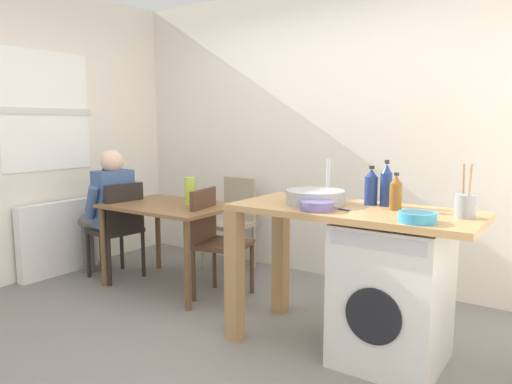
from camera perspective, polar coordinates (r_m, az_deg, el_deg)
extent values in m
plane|color=slate|center=(3.44, -6.96, -16.63)|extent=(5.46, 5.46, 0.00)
cube|color=silver|center=(4.58, 7.49, 6.96)|extent=(4.60, 0.10, 2.70)
cube|color=silver|center=(4.83, -26.86, 6.22)|extent=(0.10, 3.80, 2.70)
cube|color=white|center=(4.94, -23.62, 8.76)|extent=(0.01, 0.90, 1.10)
cube|color=beige|center=(4.93, -23.57, 8.76)|extent=(0.02, 0.96, 0.06)
cube|color=white|center=(4.99, -22.38, -5.08)|extent=(0.10, 0.80, 0.70)
cube|color=brown|center=(4.25, -10.19, -1.64)|extent=(1.10, 0.76, 0.03)
cylinder|color=brown|center=(4.48, -17.65, -6.23)|extent=(0.05, 0.05, 0.71)
cylinder|color=brown|center=(3.77, -8.14, -8.64)|extent=(0.05, 0.05, 0.71)
cylinder|color=brown|center=(4.90, -11.54, -4.81)|extent=(0.05, 0.05, 0.71)
cylinder|color=brown|center=(4.25, -2.07, -6.61)|extent=(0.05, 0.05, 0.71)
cube|color=black|center=(4.69, -16.38, -4.36)|extent=(0.45, 0.45, 0.04)
cube|color=black|center=(4.50, -15.27, -1.92)|extent=(0.08, 0.38, 0.45)
cylinder|color=black|center=(4.81, -19.25, -6.95)|extent=(0.04, 0.04, 0.45)
cylinder|color=black|center=(4.98, -15.62, -6.26)|extent=(0.04, 0.04, 0.45)
cylinder|color=black|center=(4.50, -16.99, -7.84)|extent=(0.04, 0.04, 0.45)
cylinder|color=black|center=(4.69, -13.22, -7.06)|extent=(0.04, 0.04, 0.45)
cube|color=#4C3323|center=(3.99, -3.91, -6.22)|extent=(0.47, 0.47, 0.04)
cube|color=#4C3323|center=(4.02, -6.23, -2.84)|extent=(0.11, 0.38, 0.45)
cylinder|color=#4C3323|center=(4.13, -0.48, -8.93)|extent=(0.04, 0.04, 0.45)
cylinder|color=#4C3323|center=(3.82, -2.67, -10.37)|extent=(0.04, 0.04, 0.45)
cylinder|color=#4C3323|center=(4.28, -4.95, -8.35)|extent=(0.04, 0.04, 0.45)
cylinder|color=#4C3323|center=(3.98, -7.41, -9.66)|extent=(0.04, 0.04, 0.45)
cube|color=gray|center=(4.76, -3.30, -3.88)|extent=(0.41, 0.41, 0.04)
cube|color=gray|center=(4.85, -1.95, -0.93)|extent=(0.38, 0.05, 0.45)
cylinder|color=gray|center=(4.56, -2.98, -7.30)|extent=(0.04, 0.04, 0.45)
cylinder|color=gray|center=(4.79, -6.33, -6.58)|extent=(0.04, 0.04, 0.45)
cylinder|color=gray|center=(4.84, -0.25, -6.40)|extent=(0.04, 0.04, 0.45)
cylinder|color=gray|center=(5.05, -3.53, -5.78)|extent=(0.04, 0.04, 0.45)
cylinder|color=#595651|center=(4.98, -19.25, -6.42)|extent=(0.11, 0.11, 0.45)
cylinder|color=#595651|center=(5.07, -17.47, -6.09)|extent=(0.11, 0.11, 0.45)
cylinder|color=#595651|center=(4.79, -18.47, -3.59)|extent=(0.41, 0.19, 0.14)
cylinder|color=#595651|center=(4.88, -16.63, -3.30)|extent=(0.41, 0.19, 0.14)
cube|color=#3F598C|center=(4.64, -16.53, -0.73)|extent=(0.24, 0.36, 0.52)
cylinder|color=#3F598C|center=(4.55, -18.89, -1.17)|extent=(0.20, 0.11, 0.31)
cylinder|color=#3F598C|center=(4.77, -14.51, -0.59)|extent=(0.20, 0.11, 0.31)
sphere|color=beige|center=(4.60, -16.70, 3.52)|extent=(0.21, 0.21, 0.21)
sphere|color=black|center=(4.66, -17.05, 2.53)|extent=(0.12, 0.12, 0.12)
cube|color=tan|center=(3.02, 11.45, -2.24)|extent=(1.50, 0.68, 0.04)
cube|color=#A07749|center=(3.23, -2.56, -9.84)|extent=(0.10, 0.10, 0.88)
cube|color=#A07749|center=(3.69, 2.93, -7.55)|extent=(0.10, 0.10, 0.88)
cube|color=silver|center=(3.05, 15.83, -11.43)|extent=(0.60, 0.60, 0.86)
cylinder|color=black|center=(2.79, 13.72, -14.12)|extent=(0.32, 0.02, 0.32)
cube|color=#B2B2B7|center=(2.67, 14.07, -5.84)|extent=(0.54, 0.01, 0.08)
cylinder|color=#9EA0A5|center=(3.12, 7.05, -0.60)|extent=(0.38, 0.38, 0.09)
cylinder|color=#B2B2B7|center=(3.27, 8.54, 1.44)|extent=(0.02, 0.02, 0.28)
cylinder|color=navy|center=(3.15, 13.47, 0.14)|extent=(0.08, 0.08, 0.18)
cone|color=navy|center=(3.13, 13.54, 2.22)|extent=(0.07, 0.07, 0.05)
cylinder|color=#262626|center=(3.13, 13.56, 2.86)|extent=(0.03, 0.03, 0.02)
cylinder|color=navy|center=(3.12, 15.15, 0.28)|extent=(0.07, 0.07, 0.21)
cone|color=navy|center=(3.10, 15.24, 2.72)|extent=(0.07, 0.07, 0.06)
cylinder|color=#262626|center=(3.10, 15.27, 3.46)|extent=(0.03, 0.03, 0.02)
cylinder|color=brown|center=(2.99, 16.21, -0.53)|extent=(0.07, 0.07, 0.16)
cone|color=brown|center=(2.98, 16.29, 1.45)|extent=(0.07, 0.07, 0.05)
cylinder|color=#262626|center=(2.97, 16.31, 2.05)|extent=(0.03, 0.03, 0.02)
cylinder|color=slate|center=(2.89, 7.23, -1.62)|extent=(0.20, 0.20, 0.06)
cylinder|color=#3D375B|center=(2.89, 7.24, -1.34)|extent=(0.16, 0.16, 0.03)
cylinder|color=gray|center=(2.87, 23.54, -1.55)|extent=(0.11, 0.11, 0.13)
cylinder|color=#99724C|center=(2.87, 23.38, 1.36)|extent=(0.01, 0.04, 0.18)
cylinder|color=#99724C|center=(2.84, 24.05, 1.27)|extent=(0.01, 0.05, 0.18)
cylinder|color=teal|center=(2.66, 18.55, -2.84)|extent=(0.20, 0.20, 0.05)
cylinder|color=#1E546B|center=(2.66, 18.57, -2.55)|extent=(0.16, 0.16, 0.03)
cylinder|color=#A8C63D|center=(4.20, -7.82, 0.14)|extent=(0.09, 0.09, 0.24)
cube|color=#B2B2B7|center=(2.94, 9.81, -1.98)|extent=(0.15, 0.06, 0.01)
cube|color=#262628|center=(2.94, 9.81, -1.98)|extent=(0.15, 0.06, 0.01)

